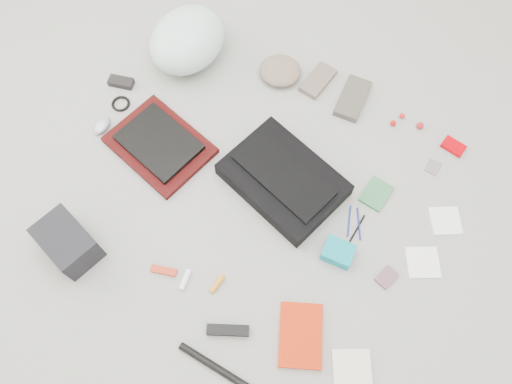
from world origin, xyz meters
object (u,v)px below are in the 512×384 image
at_px(laptop, 159,142).
at_px(bike_helmet, 187,40).
at_px(accordion_wallet, 338,252).
at_px(book_red, 301,335).
at_px(messenger_bag, 283,180).
at_px(camera_bag, 68,243).

distance_m(laptop, bike_helmet, 0.48).
bearing_deg(bike_helmet, accordion_wallet, -22.45).
height_order(bike_helmet, accordion_wallet, bike_helmet).
height_order(laptop, book_red, laptop).
bearing_deg(laptop, messenger_bag, 24.29).
relative_size(messenger_bag, camera_bag, 2.09).
bearing_deg(camera_bag, accordion_wallet, 43.98).
xyz_separation_m(messenger_bag, camera_bag, (-0.63, -0.56, 0.03)).
relative_size(bike_helmet, book_red, 1.66).
relative_size(messenger_bag, laptop, 1.45).
bearing_deg(bike_helmet, laptop, -67.32).
xyz_separation_m(messenger_bag, book_red, (0.28, -0.53, -0.03)).
distance_m(messenger_bag, bike_helmet, 0.76).
height_order(laptop, bike_helmet, bike_helmet).
bearing_deg(bike_helmet, messenger_bag, -22.84).
relative_size(messenger_bag, accordion_wallet, 4.04).
xyz_separation_m(bike_helmet, accordion_wallet, (0.92, -0.62, -0.08)).
bearing_deg(messenger_bag, accordion_wallet, -11.17).
height_order(messenger_bag, camera_bag, camera_bag).
xyz_separation_m(camera_bag, book_red, (0.91, 0.03, -0.06)).
bearing_deg(camera_bag, bike_helmet, 112.05).
bearing_deg(book_red, laptop, 129.99).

